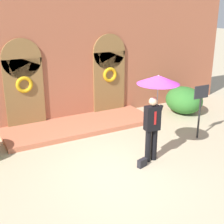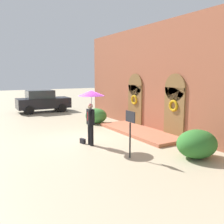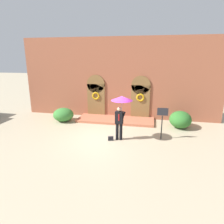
{
  "view_description": "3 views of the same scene",
  "coord_description": "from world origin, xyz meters",
  "px_view_note": "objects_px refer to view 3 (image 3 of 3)",
  "views": [
    {
      "loc": [
        -3.82,
        -6.3,
        4.07
      ],
      "look_at": [
        0.27,
        1.25,
        1.08
      ],
      "focal_mm": 50.0,
      "sensor_mm": 36.0,
      "label": 1
    },
    {
      "loc": [
        10.22,
        -4.47,
        3.02
      ],
      "look_at": [
        0.08,
        1.39,
        1.24
      ],
      "focal_mm": 40.0,
      "sensor_mm": 36.0,
      "label": 2
    },
    {
      "loc": [
        2.37,
        -9.84,
        4.27
      ],
      "look_at": [
        0.11,
        1.31,
        1.12
      ],
      "focal_mm": 32.0,
      "sensor_mm": 36.0,
      "label": 3
    }
  ],
  "objects_px": {
    "sign_post": "(162,118)",
    "shrub_right": "(180,120)",
    "handbag": "(111,138)",
    "shrub_left": "(63,115)",
    "person_with_umbrella": "(121,105)"
  },
  "relations": [
    {
      "from": "handbag",
      "to": "shrub_left",
      "type": "bearing_deg",
      "value": 129.93
    },
    {
      "from": "handbag",
      "to": "sign_post",
      "type": "bearing_deg",
      "value": -0.53
    },
    {
      "from": "person_with_umbrella",
      "to": "shrub_right",
      "type": "distance_m",
      "value": 4.46
    },
    {
      "from": "person_with_umbrella",
      "to": "handbag",
      "type": "height_order",
      "value": "person_with_umbrella"
    },
    {
      "from": "handbag",
      "to": "shrub_right",
      "type": "height_order",
      "value": "shrub_right"
    },
    {
      "from": "sign_post",
      "to": "shrub_right",
      "type": "relative_size",
      "value": 1.11
    },
    {
      "from": "handbag",
      "to": "shrub_left",
      "type": "relative_size",
      "value": 0.2
    },
    {
      "from": "handbag",
      "to": "shrub_left",
      "type": "distance_m",
      "value": 4.64
    },
    {
      "from": "handbag",
      "to": "sign_post",
      "type": "xyz_separation_m",
      "value": [
        2.61,
        0.74,
        1.05
      ]
    },
    {
      "from": "person_with_umbrella",
      "to": "shrub_left",
      "type": "distance_m",
      "value": 5.17
    },
    {
      "from": "shrub_left",
      "to": "sign_post",
      "type": "bearing_deg",
      "value": -15.89
    },
    {
      "from": "sign_post",
      "to": "shrub_right",
      "type": "height_order",
      "value": "sign_post"
    },
    {
      "from": "person_with_umbrella",
      "to": "shrub_left",
      "type": "height_order",
      "value": "person_with_umbrella"
    },
    {
      "from": "sign_post",
      "to": "shrub_right",
      "type": "xyz_separation_m",
      "value": [
        1.22,
        2.1,
        -0.64
      ]
    },
    {
      "from": "person_with_umbrella",
      "to": "shrub_left",
      "type": "bearing_deg",
      "value": 151.39
    }
  ]
}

